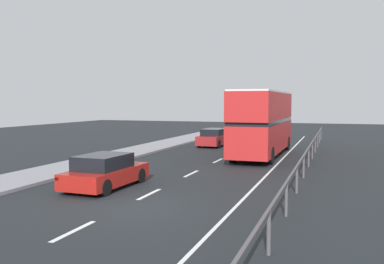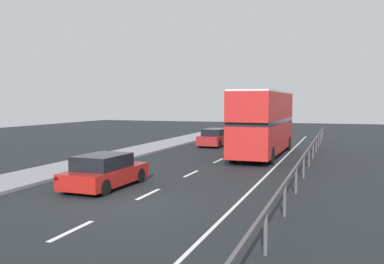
% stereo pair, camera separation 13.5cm
% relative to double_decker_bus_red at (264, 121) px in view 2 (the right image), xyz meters
% --- Properties ---
extents(ground_plane, '(74.37, 120.00, 0.10)m').
position_rel_double_decker_bus_red_xyz_m(ground_plane, '(-2.15, -14.83, -2.32)').
color(ground_plane, black).
extents(lane_paint_markings, '(3.72, 46.00, 0.01)m').
position_rel_double_decker_bus_red_xyz_m(lane_paint_markings, '(0.20, -6.63, -2.26)').
color(lane_paint_markings, silver).
rests_on(lane_paint_markings, ground).
extents(bridge_side_railing, '(0.10, 42.00, 1.10)m').
position_rel_double_decker_bus_red_xyz_m(bridge_side_railing, '(3.18, -5.83, -1.38)').
color(bridge_side_railing, '#4C4A4E').
rests_on(bridge_side_railing, ground).
extents(double_decker_bus_red, '(2.61, 10.54, 4.23)m').
position_rel_double_decker_bus_red_xyz_m(double_decker_bus_red, '(0.00, 0.00, 0.00)').
color(double_decker_bus_red, red).
rests_on(double_decker_bus_red, ground).
extents(hatchback_car_near, '(1.99, 4.25, 1.39)m').
position_rel_double_decker_bus_red_xyz_m(hatchback_car_near, '(-4.39, -12.54, -1.60)').
color(hatchback_car_near, '#9F1914').
rests_on(hatchback_car_near, ground).
extents(sedan_car_ahead, '(1.91, 4.55, 1.40)m').
position_rel_double_decker_bus_red_xyz_m(sedan_car_ahead, '(-4.70, 4.95, -1.59)').
color(sedan_car_ahead, maroon).
rests_on(sedan_car_ahead, ground).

